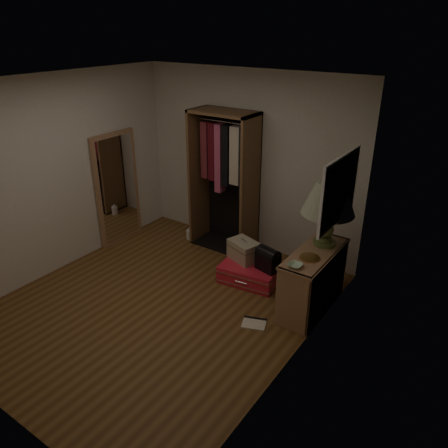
{
  "coord_description": "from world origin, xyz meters",
  "views": [
    {
      "loc": [
        3.17,
        -3.21,
        3.15
      ],
      "look_at": [
        0.3,
        0.95,
        0.8
      ],
      "focal_mm": 35.0,
      "sensor_mm": 36.0,
      "label": 1
    }
  ],
  "objects_px": {
    "console_bookshelf": "(314,277)",
    "open_wardrobe": "(226,170)",
    "table_lamp": "(329,200)",
    "floor_mirror": "(117,188)",
    "pink_suitcase": "(250,273)",
    "train_case": "(244,250)",
    "black_bag": "(268,259)",
    "white_jug": "(190,234)"
  },
  "relations": [
    {
      "from": "console_bookshelf",
      "to": "open_wardrobe",
      "type": "relative_size",
      "value": 0.55
    },
    {
      "from": "pink_suitcase",
      "to": "table_lamp",
      "type": "height_order",
      "value": "table_lamp"
    },
    {
      "from": "open_wardrobe",
      "to": "white_jug",
      "type": "relative_size",
      "value": 11.35
    },
    {
      "from": "open_wardrobe",
      "to": "train_case",
      "type": "bearing_deg",
      "value": -40.72
    },
    {
      "from": "console_bookshelf",
      "to": "train_case",
      "type": "relative_size",
      "value": 2.37
    },
    {
      "from": "black_bag",
      "to": "open_wardrobe",
      "type": "bearing_deg",
      "value": 163.22
    },
    {
      "from": "pink_suitcase",
      "to": "black_bag",
      "type": "distance_m",
      "value": 0.37
    },
    {
      "from": "train_case",
      "to": "table_lamp",
      "type": "bearing_deg",
      "value": 22.28
    },
    {
      "from": "black_bag",
      "to": "table_lamp",
      "type": "distance_m",
      "value": 1.14
    },
    {
      "from": "floor_mirror",
      "to": "table_lamp",
      "type": "bearing_deg",
      "value": 4.33
    },
    {
      "from": "floor_mirror",
      "to": "train_case",
      "type": "bearing_deg",
      "value": 4.42
    },
    {
      "from": "console_bookshelf",
      "to": "black_bag",
      "type": "xyz_separation_m",
      "value": [
        -0.67,
        0.08,
        0.01
      ]
    },
    {
      "from": "console_bookshelf",
      "to": "open_wardrobe",
      "type": "bearing_deg",
      "value": 157.48
    },
    {
      "from": "open_wardrobe",
      "to": "white_jug",
      "type": "bearing_deg",
      "value": -163.3
    },
    {
      "from": "train_case",
      "to": "console_bookshelf",
      "type": "bearing_deg",
      "value": 11.33
    },
    {
      "from": "floor_mirror",
      "to": "white_jug",
      "type": "relative_size",
      "value": 9.41
    },
    {
      "from": "console_bookshelf",
      "to": "train_case",
      "type": "xyz_separation_m",
      "value": [
        -1.06,
        0.13,
        -0.02
      ]
    },
    {
      "from": "white_jug",
      "to": "pink_suitcase",
      "type": "bearing_deg",
      "value": -19.38
    },
    {
      "from": "floor_mirror",
      "to": "pink_suitcase",
      "type": "height_order",
      "value": "floor_mirror"
    },
    {
      "from": "table_lamp",
      "to": "train_case",
      "type": "bearing_deg",
      "value": -175.85
    },
    {
      "from": "console_bookshelf",
      "to": "table_lamp",
      "type": "relative_size",
      "value": 1.45
    },
    {
      "from": "pink_suitcase",
      "to": "floor_mirror",
      "type": "bearing_deg",
      "value": 175.25
    },
    {
      "from": "open_wardrobe",
      "to": "black_bag",
      "type": "height_order",
      "value": "open_wardrobe"
    },
    {
      "from": "console_bookshelf",
      "to": "pink_suitcase",
      "type": "xyz_separation_m",
      "value": [
        -0.91,
        0.05,
        -0.27
      ]
    },
    {
      "from": "pink_suitcase",
      "to": "black_bag",
      "type": "bearing_deg",
      "value": -1.01
    },
    {
      "from": "console_bookshelf",
      "to": "black_bag",
      "type": "distance_m",
      "value": 0.67
    },
    {
      "from": "open_wardrobe",
      "to": "white_jug",
      "type": "xyz_separation_m",
      "value": [
        -0.58,
        -0.17,
        -1.12
      ]
    },
    {
      "from": "train_case",
      "to": "white_jug",
      "type": "bearing_deg",
      "value": 179.55
    },
    {
      "from": "black_bag",
      "to": "white_jug",
      "type": "height_order",
      "value": "black_bag"
    },
    {
      "from": "open_wardrobe",
      "to": "floor_mirror",
      "type": "distance_m",
      "value": 1.7
    },
    {
      "from": "console_bookshelf",
      "to": "open_wardrobe",
      "type": "height_order",
      "value": "open_wardrobe"
    },
    {
      "from": "train_case",
      "to": "open_wardrobe",
      "type": "bearing_deg",
      "value": 157.41
    },
    {
      "from": "open_wardrobe",
      "to": "white_jug",
      "type": "height_order",
      "value": "open_wardrobe"
    },
    {
      "from": "open_wardrobe",
      "to": "white_jug",
      "type": "distance_m",
      "value": 1.28
    },
    {
      "from": "black_bag",
      "to": "table_lamp",
      "type": "relative_size",
      "value": 0.43
    },
    {
      "from": "floor_mirror",
      "to": "pink_suitcase",
      "type": "relative_size",
      "value": 2.04
    },
    {
      "from": "pink_suitcase",
      "to": "train_case",
      "type": "xyz_separation_m",
      "value": [
        -0.15,
        0.07,
        0.26
      ]
    },
    {
      "from": "pink_suitcase",
      "to": "train_case",
      "type": "distance_m",
      "value": 0.31
    },
    {
      "from": "open_wardrobe",
      "to": "table_lamp",
      "type": "xyz_separation_m",
      "value": [
        1.77,
        -0.53,
        0.11
      ]
    },
    {
      "from": "open_wardrobe",
      "to": "floor_mirror",
      "type": "xyz_separation_m",
      "value": [
        -1.47,
        -0.77,
        -0.35
      ]
    },
    {
      "from": "open_wardrobe",
      "to": "table_lamp",
      "type": "height_order",
      "value": "open_wardrobe"
    },
    {
      "from": "console_bookshelf",
      "to": "train_case",
      "type": "distance_m",
      "value": 1.07
    }
  ]
}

